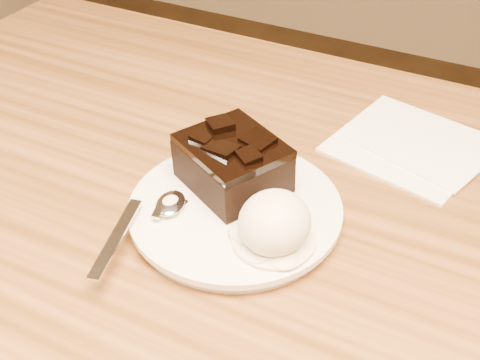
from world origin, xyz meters
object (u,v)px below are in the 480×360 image
at_px(plate, 235,211).
at_px(brownie, 233,166).
at_px(napkin, 409,144).
at_px(spoon, 171,205).
at_px(ice_cream_scoop, 275,222).

bearing_deg(plate, brownie, 121.92).
bearing_deg(napkin, spoon, -126.53).
height_order(ice_cream_scoop, spoon, ice_cream_scoop).
bearing_deg(ice_cream_scoop, spoon, -177.94).
bearing_deg(ice_cream_scoop, brownie, 141.59).
bearing_deg(plate, spoon, -148.27).
bearing_deg(spoon, plate, 17.33).
bearing_deg(plate, ice_cream_scoop, -27.96).
relative_size(brownie, ice_cream_scoop, 1.39).
xyz_separation_m(plate, brownie, (-0.02, 0.03, 0.03)).
distance_m(plate, ice_cream_scoop, 0.07).
bearing_deg(brownie, napkin, 51.45).
xyz_separation_m(spoon, napkin, (0.17, 0.23, -0.02)).
xyz_separation_m(brownie, ice_cream_scoop, (0.07, -0.06, 0.00)).
distance_m(brownie, spoon, 0.07).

